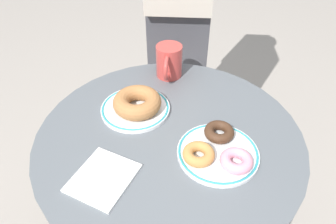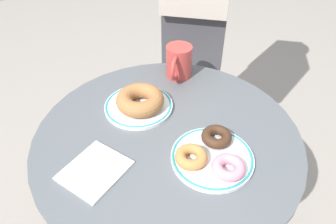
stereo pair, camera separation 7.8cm
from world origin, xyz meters
name	(u,v)px [view 2 (the right image)]	position (x,y,z in m)	size (l,w,h in m)	color
cafe_table	(168,194)	(0.00, 0.00, 0.51)	(0.68, 0.68, 0.77)	#565B60
plate_left	(137,106)	(-0.13, 0.00, 0.78)	(0.19, 0.19, 0.01)	white
plate_right	(212,157)	(0.13, 0.03, 0.78)	(0.19, 0.19, 0.01)	white
donut_cinnamon	(142,99)	(-0.12, 0.00, 0.80)	(0.13, 0.13, 0.04)	#A36B3D
donut_pink_frosted	(228,167)	(0.18, 0.03, 0.79)	(0.07, 0.07, 0.02)	pink
donut_chocolate	(216,137)	(0.10, 0.07, 0.79)	(0.07, 0.07, 0.02)	#422819
donut_old_fashioned	(191,157)	(0.11, -0.02, 0.79)	(0.07, 0.07, 0.02)	#BC7F42
paper_napkin	(95,170)	(-0.01, -0.20, 0.77)	(0.12, 0.14, 0.01)	white
coffee_mug	(179,62)	(-0.18, 0.19, 0.82)	(0.10, 0.11, 0.10)	#B73D38
person_figure	(199,20)	(-0.40, 0.47, 0.80)	(0.46, 0.48, 1.65)	#3D3D42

